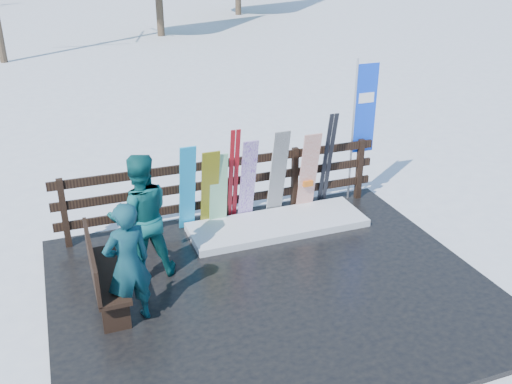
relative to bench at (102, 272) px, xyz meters
name	(u,v)px	position (x,y,z in m)	size (l,w,h in m)	color
ground	(272,292)	(2.24, -0.39, -0.60)	(700.00, 700.00, 0.00)	white
deck	(272,289)	(2.24, -0.39, -0.56)	(6.00, 5.00, 0.08)	black
fence	(224,185)	(2.24, 1.81, 0.14)	(5.60, 0.10, 1.15)	black
snow_patch	(278,225)	(2.98, 1.21, -0.46)	(2.98, 1.00, 0.12)	white
bench	(102,272)	(0.00, 0.00, 0.00)	(0.41, 1.50, 0.97)	black
snowboard_0	(187,189)	(1.55, 1.59, 0.27)	(0.26, 0.03, 1.61)	#1CA5E2
snowboard_1	(218,191)	(2.07, 1.59, 0.16)	(0.30, 0.03, 1.35)	white
snowboard_2	(210,190)	(1.93, 1.59, 0.20)	(0.29, 0.03, 1.45)	yellow
snowboard_3	(248,181)	(2.59, 1.59, 0.25)	(0.26, 0.03, 1.57)	white
snowboard_4	(278,174)	(3.13, 1.59, 0.30)	(0.28, 0.03, 1.66)	black
snowboard_5	(308,173)	(3.70, 1.59, 0.23)	(0.32, 0.03, 1.52)	white
ski_pair_a	(233,176)	(2.36, 1.66, 0.34)	(0.16, 0.35, 1.72)	#A9141D
ski_pair_b	(327,161)	(4.09, 1.66, 0.38)	(0.17, 0.35, 1.80)	black
rental_flag	(362,114)	(4.84, 1.86, 1.09)	(0.45, 0.04, 2.60)	silver
person_front	(128,264)	(0.29, -0.46, 0.32)	(0.61, 0.40, 1.66)	#135A54
person_back	(141,217)	(0.64, 0.58, 0.41)	(0.90, 0.70, 1.86)	#105555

